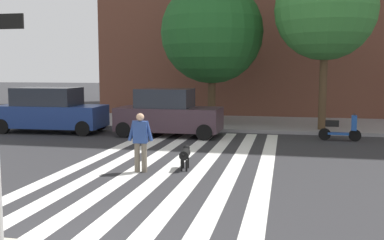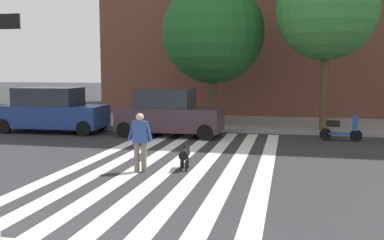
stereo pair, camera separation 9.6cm
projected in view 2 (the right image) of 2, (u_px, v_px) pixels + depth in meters
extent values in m
plane|color=#2B2B2D|center=(165.00, 162.00, 13.47)|extent=(160.00, 160.00, 0.00)
cube|color=gray|center=(217.00, 123.00, 22.98)|extent=(80.00, 6.00, 0.15)
cube|color=silver|center=(95.00, 159.00, 13.97)|extent=(0.45, 13.02, 0.01)
cube|color=silver|center=(121.00, 160.00, 13.78)|extent=(0.45, 13.02, 0.01)
cube|color=silver|center=(148.00, 161.00, 13.58)|extent=(0.45, 13.02, 0.01)
cube|color=silver|center=(177.00, 162.00, 13.39)|extent=(0.45, 13.02, 0.01)
cube|color=silver|center=(205.00, 164.00, 13.20)|extent=(0.45, 13.02, 0.01)
cube|color=silver|center=(235.00, 165.00, 13.00)|extent=(0.45, 13.02, 0.01)
cube|color=silver|center=(266.00, 167.00, 12.81)|extent=(0.45, 13.02, 0.01)
cube|color=black|center=(1.00, 22.00, 5.84)|extent=(0.56, 0.03, 0.20)
cube|color=navy|center=(53.00, 116.00, 19.98)|extent=(4.83, 2.12, 0.98)
cube|color=#232833|center=(49.00, 96.00, 19.91)|extent=(2.83, 1.82, 0.80)
cylinder|color=black|center=(100.00, 123.00, 20.56)|extent=(0.67, 0.24, 0.66)
cylinder|color=black|center=(84.00, 128.00, 18.79)|extent=(0.67, 0.24, 0.66)
cylinder|color=black|center=(27.00, 122.00, 21.26)|extent=(0.67, 0.24, 0.66)
cylinder|color=black|center=(4.00, 126.00, 19.49)|extent=(0.67, 0.24, 0.66)
cube|color=#3D2B35|center=(170.00, 119.00, 18.79)|extent=(4.45, 2.01, 0.98)
cube|color=#232833|center=(166.00, 98.00, 18.73)|extent=(2.31, 1.74, 0.80)
cylinder|color=black|center=(213.00, 127.00, 19.29)|extent=(0.66, 0.23, 0.66)
cylinder|color=black|center=(205.00, 132.00, 17.58)|extent=(0.66, 0.23, 0.66)
cylinder|color=black|center=(139.00, 125.00, 20.09)|extent=(0.66, 0.23, 0.66)
cylinder|color=black|center=(125.00, 130.00, 18.39)|extent=(0.66, 0.23, 0.66)
cylinder|color=black|center=(356.00, 136.00, 17.30)|extent=(0.49, 0.14, 0.48)
cylinder|color=black|center=(326.00, 134.00, 17.65)|extent=(0.49, 0.18, 0.48)
cube|color=#214EA2|center=(339.00, 134.00, 17.49)|extent=(0.83, 0.39, 0.08)
cube|color=black|center=(333.00, 124.00, 17.52)|extent=(0.55, 0.35, 0.24)
cube|color=#214EA2|center=(355.00, 123.00, 17.26)|extent=(0.22, 0.30, 0.60)
cylinder|color=black|center=(356.00, 114.00, 17.22)|extent=(0.08, 0.50, 0.04)
cylinder|color=#4C3823|center=(213.00, 92.00, 21.97)|extent=(0.39, 0.39, 3.14)
sphere|color=#1E5623|center=(213.00, 32.00, 21.63)|extent=(5.06, 5.06, 5.06)
cylinder|color=#4C3823|center=(324.00, 84.00, 19.55)|extent=(0.34, 0.34, 4.09)
sphere|color=#337533|center=(327.00, 9.00, 19.19)|extent=(4.45, 4.45, 4.45)
cylinder|color=#6B6051|center=(137.00, 157.00, 12.13)|extent=(0.17, 0.17, 0.82)
cylinder|color=#6B6051|center=(144.00, 157.00, 12.11)|extent=(0.17, 0.17, 0.82)
cube|color=navy|center=(140.00, 132.00, 12.04)|extent=(0.40, 0.28, 0.60)
cylinder|color=navy|center=(131.00, 131.00, 12.06)|extent=(0.23, 0.11, 0.57)
cylinder|color=navy|center=(149.00, 131.00, 12.01)|extent=(0.23, 0.11, 0.57)
sphere|color=tan|center=(140.00, 117.00, 11.99)|extent=(0.24, 0.24, 0.22)
cylinder|color=black|center=(185.00, 154.00, 12.38)|extent=(0.32, 0.62, 0.26)
sphere|color=black|center=(186.00, 148.00, 12.74)|extent=(0.22, 0.22, 0.20)
cylinder|color=black|center=(183.00, 155.00, 11.99)|extent=(0.06, 0.24, 0.16)
cylinder|color=black|center=(183.00, 163.00, 12.63)|extent=(0.06, 0.06, 0.32)
cylinder|color=black|center=(188.00, 163.00, 12.61)|extent=(0.06, 0.06, 0.32)
cylinder|color=black|center=(181.00, 166.00, 12.22)|extent=(0.06, 0.06, 0.32)
cylinder|color=black|center=(186.00, 166.00, 12.21)|extent=(0.06, 0.06, 0.32)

